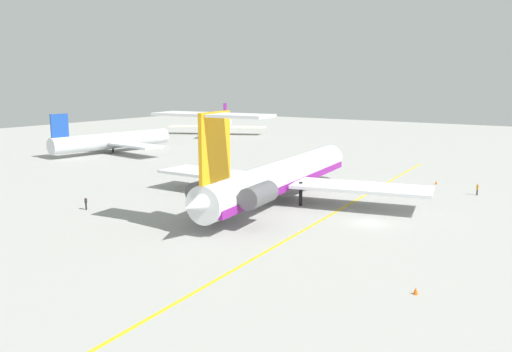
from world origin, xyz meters
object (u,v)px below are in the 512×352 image
ground_crew_near_nose (477,188)px  safety_cone_tail (273,166)px  airliner_mid_right (116,140)px  main_jetliner (278,177)px  safety_cone_wingtip (416,291)px  ground_crew_near_tail (86,201)px  airliner_far_right (217,126)px  safety_cone_nose (436,182)px

ground_crew_near_nose → safety_cone_tail: 35.95m
airliner_mid_right → ground_crew_near_nose: 75.60m
main_jetliner → safety_cone_wingtip: 31.24m
main_jetliner → ground_crew_near_nose: size_ratio=25.95×
airliner_mid_right → ground_crew_near_tail: size_ratio=18.22×
airliner_mid_right → airliner_far_right: airliner_mid_right is taller
airliner_far_right → main_jetliner: bearing=17.6°
main_jetliner → ground_crew_near_nose: (19.14, -20.57, -2.36)m
ground_crew_near_nose → ground_crew_near_tail: size_ratio=1.00×
airliner_far_right → safety_cone_nose: airliner_far_right is taller
airliner_far_right → safety_cone_tail: airliner_far_right is taller
airliner_mid_right → safety_cone_tail: (1.15, -39.85, -2.38)m
ground_crew_near_nose → main_jetliner: bearing=-3.4°
airliner_mid_right → airliner_far_right: size_ratio=1.09×
airliner_mid_right → safety_cone_tail: airliner_mid_right is taller
safety_cone_tail → airliner_mid_right: bearing=91.7°
main_jetliner → safety_cone_nose: 27.87m
safety_cone_nose → safety_cone_tail: same height
main_jetliner → ground_crew_near_tail: 23.98m
safety_cone_nose → safety_cone_tail: 28.87m
safety_cone_nose → safety_cone_tail: bearing=91.0°
safety_cone_wingtip → main_jetliner: bearing=50.3°
ground_crew_near_nose → ground_crew_near_tail: 51.96m
safety_cone_wingtip → safety_cone_tail: bearing=42.0°
airliner_far_right → ground_crew_near_nose: (-46.29, -80.79, -1.49)m
ground_crew_near_tail → safety_cone_tail: size_ratio=3.02×
safety_cone_nose → safety_cone_tail: (-0.49, 28.86, 0.00)m
main_jetliner → ground_crew_near_tail: (-16.10, 17.61, -2.36)m
ground_crew_near_tail → airliner_mid_right: bearing=-51.1°
safety_cone_wingtip → ground_crew_near_tail: bearing=84.8°
airliner_mid_right → ground_crew_near_nose: size_ratio=18.25×
ground_crew_near_tail → safety_cone_wingtip: (-3.76, -41.52, -0.78)m
main_jetliner → safety_cone_tail: (23.53, 15.10, -3.14)m
ground_crew_near_nose → safety_cone_tail: size_ratio=3.01×
airliner_mid_right → safety_cone_nose: bearing=-80.8°
safety_cone_wingtip → safety_cone_tail: (43.39, 39.00, 0.00)m
airliner_mid_right → ground_crew_near_tail: bearing=-128.0°
ground_crew_near_nose → ground_crew_near_tail: ground_crew_near_tail is taller
airliner_far_right → ground_crew_near_nose: 93.13m
airliner_mid_right → safety_cone_nose: airliner_mid_right is taller
ground_crew_near_tail → safety_cone_nose: bearing=-133.3°
main_jetliner → airliner_mid_right: bearing=61.7°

